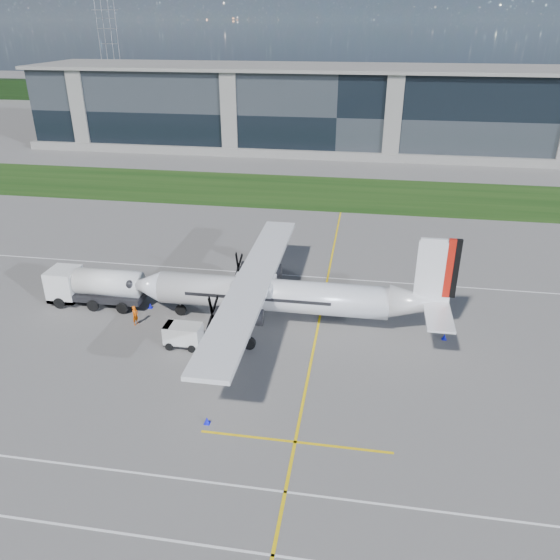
% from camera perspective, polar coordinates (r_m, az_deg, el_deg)
% --- Properties ---
extents(ground, '(400.00, 400.00, 0.00)m').
position_cam_1_polar(ground, '(75.85, 4.12, 7.40)').
color(ground, '#62605D').
rests_on(ground, ground).
extents(grass_strip, '(400.00, 18.00, 0.04)m').
position_cam_1_polar(grass_strip, '(83.46, 4.66, 9.10)').
color(grass_strip, '#13330D').
rests_on(grass_strip, ground).
extents(terminal_building, '(120.00, 20.00, 15.00)m').
position_cam_1_polar(terminal_building, '(113.15, 6.30, 17.25)').
color(terminal_building, black).
rests_on(terminal_building, ground).
extents(tree_line, '(400.00, 6.00, 6.00)m').
position_cam_1_polar(tree_line, '(173.17, 7.54, 18.53)').
color(tree_line, black).
rests_on(tree_line, ground).
extents(pylon_west, '(9.00, 4.60, 30.00)m').
position_cam_1_polar(pylon_west, '(201.45, -17.39, 22.07)').
color(pylon_west, gray).
rests_on(pylon_west, ground).
extents(yellow_taxiway_centerline, '(0.20, 70.00, 0.01)m').
position_cam_1_polar(yellow_taxiway_centerline, '(48.11, 4.20, -3.81)').
color(yellow_taxiway_centerline, yellow).
rests_on(yellow_taxiway_centerline, ground).
extents(white_lane_line, '(90.00, 0.15, 0.01)m').
position_cam_1_polar(white_lane_line, '(30.18, -7.02, -25.93)').
color(white_lane_line, white).
rests_on(white_lane_line, ground).
extents(turboprop_aircraft, '(27.50, 28.52, 8.55)m').
position_cam_1_polar(turboprop_aircraft, '(44.96, 0.39, 0.19)').
color(turboprop_aircraft, silver).
rests_on(turboprop_aircraft, ground).
extents(fuel_tanker_truck, '(9.19, 2.99, 3.45)m').
position_cam_1_polar(fuel_tanker_truck, '(52.29, -19.27, -0.63)').
color(fuel_tanker_truck, silver).
rests_on(fuel_tanker_truck, ground).
extents(baggage_tug, '(3.08, 1.85, 1.85)m').
position_cam_1_polar(baggage_tug, '(44.11, -10.08, -5.73)').
color(baggage_tug, silver).
rests_on(baggage_tug, ground).
extents(ground_crew_person, '(0.78, 0.94, 2.00)m').
position_cam_1_polar(ground_crew_person, '(47.92, -14.91, -3.45)').
color(ground_crew_person, '#F25907').
rests_on(ground_crew_person, ground).
extents(safety_cone_nose_stbd, '(0.36, 0.36, 0.50)m').
position_cam_1_polar(safety_cone_nose_stbd, '(50.60, -13.40, -2.61)').
color(safety_cone_nose_stbd, '#0D10E7').
rests_on(safety_cone_nose_stbd, ground).
extents(safety_cone_stbdwing, '(0.36, 0.36, 0.50)m').
position_cam_1_polar(safety_cone_stbdwing, '(60.00, -0.18, 2.71)').
color(safety_cone_stbdwing, '#0D10E7').
rests_on(safety_cone_stbdwing, ground).
extents(safety_cone_portwing, '(0.36, 0.36, 0.50)m').
position_cam_1_polar(safety_cone_portwing, '(36.52, -7.64, -14.33)').
color(safety_cone_portwing, '#0D10E7').
rests_on(safety_cone_portwing, ground).
extents(safety_cone_tail, '(0.36, 0.36, 0.50)m').
position_cam_1_polar(safety_cone_tail, '(46.54, 16.79, -5.69)').
color(safety_cone_tail, '#0D10E7').
rests_on(safety_cone_tail, ground).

